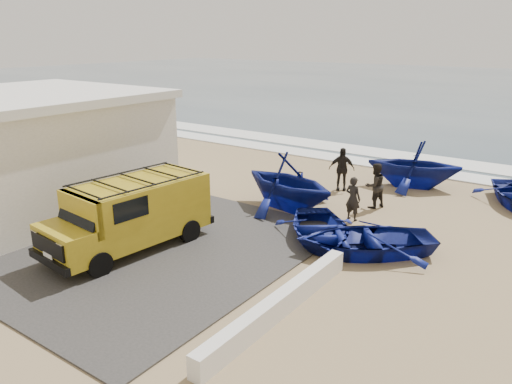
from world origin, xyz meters
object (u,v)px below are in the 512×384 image
Objects in this scene: boat_mid_left at (288,181)px; building at (17,150)px; boat_far_left at (414,164)px; parapet at (280,304)px; van at (132,212)px; fisherman_back at (342,169)px; boat_near_right at (365,240)px; fisherman_middle at (375,186)px; fisherman_front at (353,199)px; boat_near_left at (320,230)px.

building is at bearing 134.51° from boat_mid_left.
boat_mid_left is 1.05× the size of boat_far_left.
van is at bearing 173.50° from parapet.
boat_far_left reaches higher than fisherman_back.
boat_near_right is at bearing -85.77° from fisherman_back.
fisherman_middle is at bearing -21.10° from boat_far_left.
building reaches higher than parapet.
boat_near_right is at bearing -7.96° from boat_far_left.
boat_mid_left reaches higher than fisherman_middle.
boat_near_right is 4.40m from fisherman_middle.
fisherman_front is (4.46, 6.21, -0.39)m from van.
boat_near_right reaches higher than boat_near_left.
boat_far_left is at bearing 94.52° from parapet.
building is 10.31m from boat_mid_left.
boat_mid_left reaches higher than boat_near_left.
boat_far_left reaches higher than boat_near_left.
fisherman_back is at bearing 71.76° from boat_near_left.
parapet is 3.74× the size of fisherman_front.
boat_near_right is at bearing -105.87° from boat_mid_left.
boat_mid_left reaches higher than boat_far_left.
parapet is 1.12× the size of van.
boat_near_right is 4.63m from boat_mid_left.
boat_near_right is 2.60× the size of fisherman_front.
fisherman_back is at bearing -51.07° from fisherman_front.
boat_far_left is 3.60m from fisherman_middle.
parapet is at bearing -99.83° from fisherman_back.
boat_near_right is 1.07× the size of boat_far_left.
fisherman_middle is (0.10, 4.13, 0.48)m from boat_near_left.
boat_mid_left reaches higher than parapet.
boat_far_left is (0.39, 7.72, 0.63)m from boat_near_left.
boat_far_left is (-0.96, 12.19, 0.75)m from parapet.
fisherman_middle is at bearing -61.37° from fisherman_back.
boat_near_right is at bearing 128.91° from fisherman_front.
parapet is 7.69m from boat_mid_left.
fisherman_back reaches higher than parapet.
van is at bearing 173.61° from boat_mid_left.
building is 2.30× the size of boat_mid_left.
boat_mid_left is 3.42m from fisherman_back.
parapet is 8.72m from fisherman_middle.
boat_near_right is at bearing 87.76° from parapet.
fisherman_middle is at bearing 160.40° from boat_near_right.
boat_near_right is at bearing 47.79° from fisherman_middle.
boat_near_left is at bearing 96.32° from fisherman_front.
van is 6.22m from boat_mid_left.
parapet is 1.44× the size of boat_near_right.
boat_far_left is 5.34m from fisherman_front.
boat_near_left is at bearing 106.87° from parapet.
building is 5.39× the size of fisherman_middle.
parapet is 10.50m from fisherman_back.
boat_mid_left is (8.61, 5.58, -1.08)m from building.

